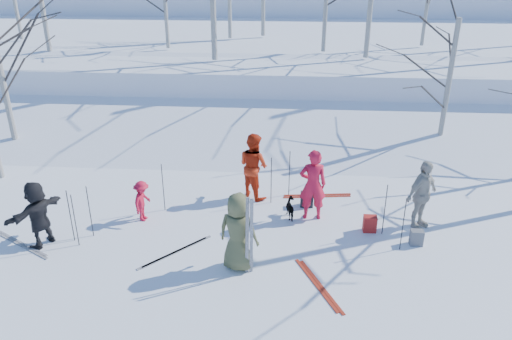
# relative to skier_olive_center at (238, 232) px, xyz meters

# --- Properties ---
(ground) EXTENTS (120.00, 120.00, 0.00)m
(ground) POSITION_rel_skier_olive_center_xyz_m (0.22, 0.82, -0.90)
(ground) COLOR white
(ground) RESTS_ON ground
(snow_ramp) EXTENTS (70.00, 9.49, 4.12)m
(snow_ramp) POSITION_rel_skier_olive_center_xyz_m (0.22, 7.82, -0.75)
(snow_ramp) COLOR white
(snow_ramp) RESTS_ON ground
(snow_plateau) EXTENTS (70.00, 18.00, 2.20)m
(snow_plateau) POSITION_rel_skier_olive_center_xyz_m (0.22, 17.82, 0.10)
(snow_plateau) COLOR white
(snow_plateau) RESTS_ON ground
(skier_olive_center) EXTENTS (1.00, 0.78, 1.80)m
(skier_olive_center) POSITION_rel_skier_olive_center_xyz_m (0.00, 0.00, 0.00)
(skier_olive_center) COLOR #4F5332
(skier_olive_center) RESTS_ON ground
(skier_red_north) EXTENTS (0.72, 0.50, 1.89)m
(skier_red_north) POSITION_rel_skier_olive_center_xyz_m (1.66, 2.30, 0.05)
(skier_red_north) COLOR red
(skier_red_north) RESTS_ON ground
(skier_redor_behind) EXTENTS (1.14, 1.13, 1.86)m
(skier_redor_behind) POSITION_rel_skier_olive_center_xyz_m (0.08, 3.40, 0.03)
(skier_redor_behind) COLOR red
(skier_redor_behind) RESTS_ON ground
(skier_red_seated) EXTENTS (0.51, 0.76, 1.08)m
(skier_red_seated) POSITION_rel_skier_olive_center_xyz_m (-2.64, 1.89, -0.36)
(skier_red_seated) COLOR red
(skier_red_seated) RESTS_ON ground
(skier_cream_east) EXTENTS (1.08, 1.01, 1.78)m
(skier_cream_east) POSITION_rel_skier_olive_center_xyz_m (4.31, 2.03, -0.01)
(skier_cream_east) COLOR beige
(skier_cream_east) RESTS_ON ground
(skier_grey_west) EXTENTS (1.09, 1.57, 1.63)m
(skier_grey_west) POSITION_rel_skier_olive_center_xyz_m (-4.71, 0.59, -0.09)
(skier_grey_west) COLOR black
(skier_grey_west) RESTS_ON ground
(dog) EXTENTS (0.42, 0.65, 0.50)m
(dog) POSITION_rel_skier_olive_center_xyz_m (1.15, 2.28, -0.65)
(dog) COLOR black
(dog) RESTS_ON ground
(upright_ski_left) EXTENTS (0.12, 0.17, 1.90)m
(upright_ski_left) POSITION_rel_skier_olive_center_xyz_m (0.22, -0.24, 0.05)
(upright_ski_left) COLOR silver
(upright_ski_left) RESTS_ON ground
(upright_ski_right) EXTENTS (0.11, 0.23, 1.89)m
(upright_ski_right) POSITION_rel_skier_olive_center_xyz_m (0.30, -0.25, 0.05)
(upright_ski_right) COLOR silver
(upright_ski_right) RESTS_ON ground
(ski_pair_a) EXTENTS (0.65, 1.95, 0.02)m
(ski_pair_a) POSITION_rel_skier_olive_center_xyz_m (1.87, 3.51, -0.89)
(ski_pair_a) COLOR #9D2816
(ski_pair_a) RESTS_ON ground
(ski_pair_b) EXTENTS (2.10, 2.10, 0.02)m
(ski_pair_b) POSITION_rel_skier_olive_center_xyz_m (-1.52, 0.45, -0.89)
(ski_pair_b) COLOR silver
(ski_pair_b) RESTS_ON ground
(ski_pair_c) EXTENTS (1.84, 2.07, 0.02)m
(ski_pair_c) POSITION_rel_skier_olive_center_xyz_m (-5.20, 0.51, -0.89)
(ski_pair_c) COLOR silver
(ski_pair_c) RESTS_ON ground
(ski_pair_d) EXTENTS (1.64, 2.05, 0.02)m
(ski_pair_d) POSITION_rel_skier_olive_center_xyz_m (1.73, -0.54, -0.89)
(ski_pair_d) COLOR #9D2816
(ski_pair_d) RESTS_ON ground
(ski_pole_a) EXTENTS (0.02, 0.02, 1.34)m
(ski_pole_a) POSITION_rel_skier_olive_center_xyz_m (0.58, 3.04, -0.23)
(ski_pole_a) COLOR black
(ski_pole_a) RESTS_ON ground
(ski_pole_b) EXTENTS (0.02, 0.02, 1.34)m
(ski_pole_b) POSITION_rel_skier_olive_center_xyz_m (3.68, 0.96, -0.23)
(ski_pole_b) COLOR black
(ski_pole_b) RESTS_ON ground
(ski_pole_c) EXTENTS (0.02, 0.02, 1.34)m
(ski_pole_c) POSITION_rel_skier_olive_center_xyz_m (3.37, 1.62, -0.23)
(ski_pole_c) COLOR black
(ski_pole_c) RESTS_ON ground
(ski_pole_d) EXTENTS (0.02, 0.02, 1.34)m
(ski_pole_d) POSITION_rel_skier_olive_center_xyz_m (-3.86, 0.60, -0.23)
(ski_pole_d) COLOR black
(ski_pole_d) RESTS_ON ground
(ski_pole_e) EXTENTS (0.02, 0.02, 1.34)m
(ski_pole_e) POSITION_rel_skier_olive_center_xyz_m (-4.05, 0.80, -0.23)
(ski_pole_e) COLOR black
(ski_pole_e) RESTS_ON ground
(ski_pole_f) EXTENTS (0.02, 0.02, 1.34)m
(ski_pole_f) POSITION_rel_skier_olive_center_xyz_m (-2.23, 2.42, -0.23)
(ski_pole_f) COLOR black
(ski_pole_f) RESTS_ON ground
(ski_pole_g) EXTENTS (0.02, 0.02, 1.34)m
(ski_pole_g) POSITION_rel_skier_olive_center_xyz_m (1.07, 3.53, -0.23)
(ski_pole_g) COLOR black
(ski_pole_g) RESTS_ON ground
(ski_pole_h) EXTENTS (0.02, 0.02, 1.34)m
(ski_pole_h) POSITION_rel_skier_olive_center_xyz_m (-3.67, 1.03, -0.23)
(ski_pole_h) COLOR black
(ski_pole_h) RESTS_ON ground
(backpack_red) EXTENTS (0.32, 0.22, 0.42)m
(backpack_red) POSITION_rel_skier_olive_center_xyz_m (3.08, 1.72, -0.69)
(backpack_red) COLOR #A51D19
(backpack_red) RESTS_ON ground
(backpack_grey) EXTENTS (0.30, 0.20, 0.38)m
(backpack_grey) POSITION_rel_skier_olive_center_xyz_m (4.09, 1.19, -0.71)
(backpack_grey) COLOR slate
(backpack_grey) RESTS_ON ground
(backpack_dark) EXTENTS (0.34, 0.24, 0.40)m
(backpack_dark) POSITION_rel_skier_olive_center_xyz_m (1.55, 2.91, -0.70)
(backpack_dark) COLOR black
(backpack_dark) RESTS_ON ground
(birch_plateau_i) EXTENTS (3.36, 3.36, 3.94)m
(birch_plateau_i) POSITION_rel_skier_olive_center_xyz_m (6.98, 14.61, 3.27)
(birch_plateau_i) COLOR silver
(birch_plateau_i) RESTS_ON snow_plateau
(birch_edge_e) EXTENTS (3.70, 3.70, 4.43)m
(birch_edge_e) POSITION_rel_skier_olive_center_xyz_m (6.10, 7.05, 1.32)
(birch_edge_e) COLOR silver
(birch_edge_e) RESTS_ON ground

